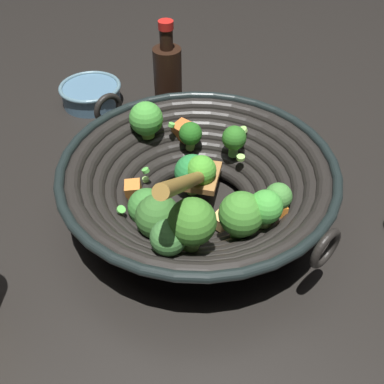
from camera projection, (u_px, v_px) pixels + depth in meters
name	position (u px, v px, depth m)	size (l,w,h in m)	color
ground_plane	(198.00, 212.00, 0.70)	(4.00, 4.00, 0.00)	black
wok	(197.00, 182.00, 0.66)	(0.40, 0.43, 0.21)	black
soy_sauce_bottle	(168.00, 82.00, 0.84)	(0.05, 0.05, 0.19)	black
prep_bowl	(91.00, 93.00, 0.92)	(0.12, 0.12, 0.04)	slate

